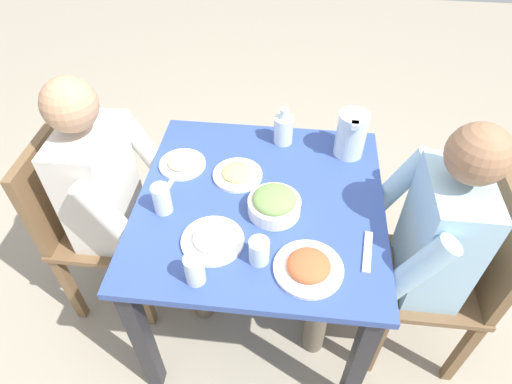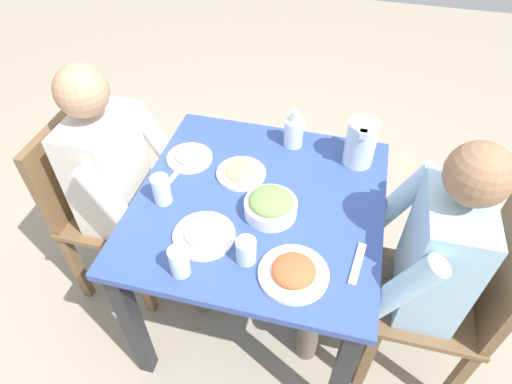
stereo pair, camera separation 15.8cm
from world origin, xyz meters
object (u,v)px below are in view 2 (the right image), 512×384
object	(u,v)px
diner_near	(405,262)
plate_yoghurt	(204,234)
water_glass_near_left	(179,262)
chair_near	(453,297)
water_glass_center	(162,190)
chair_far	(96,202)
oil_carafe	(294,133)
water_pitcher	(361,143)
plate_rice_curry	(294,272)
diner_far	(132,186)
water_glass_by_pitcher	(246,251)
plate_fries	(241,172)
dining_table	(259,223)
salad_bowl	(271,205)
plate_beans	(189,157)

from	to	relation	value
diner_near	plate_yoghurt	world-z (taller)	diner_near
water_glass_near_left	diner_near	bearing A→B (deg)	-67.81
chair_near	water_glass_center	size ratio (longest dim) A/B	7.84
diner_near	chair_far	bearing A→B (deg)	85.02
oil_carafe	water_pitcher	bearing A→B (deg)	-99.51
plate_rice_curry	chair_near	bearing A→B (deg)	-69.24
chair_far	oil_carafe	distance (m)	0.92
diner_far	plate_yoghurt	bearing A→B (deg)	-121.58
water_pitcher	water_glass_by_pitcher	xyz separation A→B (m)	(-0.58, 0.31, -0.05)
chair_near	diner_far	size ratio (longest dim) A/B	0.75
plate_rice_curry	plate_fries	world-z (taller)	plate_rice_curry
plate_fries	dining_table	bearing A→B (deg)	-139.30
chair_near	plate_rice_curry	world-z (taller)	chair_near
chair_near	plate_fries	distance (m)	0.91
plate_rice_curry	water_glass_by_pitcher	size ratio (longest dim) A/B	2.46
diner_near	oil_carafe	distance (m)	0.67
salad_bowl	water_glass_by_pitcher	xyz separation A→B (m)	(-0.22, 0.03, 0.00)
diner_near	water_glass_center	distance (m)	0.90
plate_yoghurt	plate_beans	bearing A→B (deg)	27.22
salad_bowl	plate_rice_curry	world-z (taller)	salad_bowl
salad_bowl	water_glass_near_left	xyz separation A→B (m)	(-0.31, 0.22, 0.01)
chair_near	salad_bowl	world-z (taller)	chair_near
salad_bowl	water_pitcher	bearing A→B (deg)	-37.37
plate_yoghurt	salad_bowl	bearing A→B (deg)	-50.14
plate_rice_curry	water_glass_near_left	distance (m)	0.36
diner_far	plate_beans	size ratio (longest dim) A/B	6.47
diner_far	water_pitcher	xyz separation A→B (m)	(0.27, -0.88, 0.19)
chair_far	plate_fries	xyz separation A→B (m)	(0.08, -0.65, 0.26)
plate_beans	water_glass_center	size ratio (longest dim) A/B	1.61
salad_bowl	plate_beans	world-z (taller)	salad_bowl
diner_far	water_pitcher	distance (m)	0.94
salad_bowl	water_glass_near_left	size ratio (longest dim) A/B	1.76
plate_yoghurt	water_glass_by_pitcher	size ratio (longest dim) A/B	2.33
chair_far	salad_bowl	distance (m)	0.86
dining_table	chair_near	distance (m)	0.77
water_pitcher	plate_rice_curry	xyz separation A→B (m)	(-0.60, 0.15, -0.08)
chair_far	water_glass_near_left	xyz separation A→B (m)	(-0.40, -0.59, 0.30)
plate_beans	water_glass_center	bearing A→B (deg)	177.43
plate_fries	salad_bowl	bearing A→B (deg)	-137.31
salad_bowl	water_glass_near_left	world-z (taller)	water_glass_near_left
diner_near	salad_bowl	bearing A→B (deg)	87.21
dining_table	chair_near	world-z (taller)	chair_near
chair_near	diner_far	distance (m)	1.32
dining_table	oil_carafe	distance (m)	0.40
diner_far	salad_bowl	distance (m)	0.63
chair_far	plate_beans	world-z (taller)	chair_far
diner_far	plate_rice_curry	world-z (taller)	diner_far
dining_table	water_glass_near_left	xyz separation A→B (m)	(-0.37, 0.16, 0.18)
diner_near	plate_yoghurt	bearing A→B (deg)	101.36
salad_bowl	plate_beans	bearing A→B (deg)	61.72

